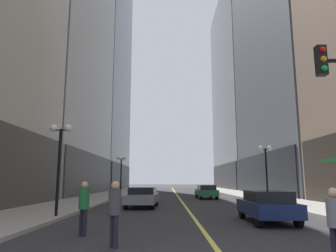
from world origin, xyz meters
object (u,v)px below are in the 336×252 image
Objects in this scene: car_green at (206,191)px; street_lamp_right_mid at (266,161)px; pedestrian_in_green_parka at (84,204)px; car_navy at (267,205)px; street_lamp_left_far at (121,167)px; street_lamp_left_near at (60,149)px; pedestrian_with_orange_bag at (115,208)px; pedestrian_in_grey_suit at (336,220)px; car_grey at (143,196)px.

car_green is 0.95× the size of street_lamp_right_mid.
pedestrian_in_green_parka is at bearing -126.98° from street_lamp_right_mid.
car_navy is 24.01m from street_lamp_left_far.
pedestrian_with_orange_bag is at bearing -59.36° from street_lamp_left_near.
car_navy is 0.99× the size of car_green.
pedestrian_with_orange_bag reaches higher than pedestrian_in_green_parka.
car_green is 2.41× the size of pedestrian_with_orange_bag.
car_navy is 0.93× the size of street_lamp_left_near.
pedestrian_in_green_parka is at bearing 126.04° from pedestrian_with_orange_bag.
street_lamp_left_far is (-3.70, 26.91, 2.24)m from pedestrian_with_orange_bag.
street_lamp_left_far is (-2.41, 25.14, 2.25)m from pedestrian_in_green_parka.
pedestrian_in_grey_suit is at bearing -95.74° from car_navy.
street_lamp_left_far is at bearing 152.35° from car_green.
car_green is (5.44, 9.69, -0.00)m from car_grey.
street_lamp_right_mid is at bearing 72.11° from car_navy.
pedestrian_in_grey_suit is (-0.27, -24.04, 0.22)m from car_green.
car_navy and car_grey have the same top height.
car_green is 0.95× the size of street_lamp_left_far.
pedestrian_with_orange_bag is 7.59m from street_lamp_left_near.
car_navy is 0.93× the size of street_lamp_right_mid.
street_lamp_left_far and street_lamp_right_mid have the same top height.
street_lamp_left_near reaches higher than pedestrian_with_orange_bag.
street_lamp_left_far is at bearing 97.82° from pedestrian_with_orange_bag.
pedestrian_with_orange_bag is 1.08× the size of pedestrian_in_grey_suit.
car_green is at bearing 60.70° from car_grey.
street_lamp_left_far reaches higher than pedestrian_with_orange_bag.
street_lamp_left_far is at bearing 90.00° from street_lamp_left_near.
car_green is 2.61× the size of pedestrian_in_grey_suit.
pedestrian_with_orange_bag is 0.39× the size of street_lamp_left_far.
street_lamp_right_mid reaches higher than pedestrian_in_grey_suit.
pedestrian_in_green_parka is 0.39× the size of street_lamp_right_mid.
street_lamp_left_near is (-3.52, -6.29, 2.54)m from car_grey.
street_lamp_left_near is at bearing 120.64° from pedestrian_with_orange_bag.
pedestrian_with_orange_bag is (-5.68, -4.96, 0.30)m from car_navy.
car_green is at bearing 72.23° from pedestrian_in_green_parka.
pedestrian_with_orange_bag reaches higher than car_grey.
street_lamp_left_far is at bearing 106.83° from pedestrian_in_grey_suit.
street_lamp_left_far is at bearing 113.13° from car_navy.
pedestrian_in_green_parka is 2.19m from pedestrian_with_orange_bag.
street_lamp_right_mid is at bearing 18.16° from car_grey.
street_lamp_left_far reaches higher than car_grey.
pedestrian_in_green_parka reaches higher than car_green.
pedestrian_with_orange_bag is at bearing -103.33° from car_green.
pedestrian_with_orange_bag is (1.29, -1.77, 0.01)m from pedestrian_in_green_parka.
pedestrian_in_green_parka is (-1.11, -10.76, 0.29)m from car_grey.
street_lamp_left_near is (-3.70, 6.24, 2.24)m from pedestrian_with_orange_bag.
car_grey is 10.82m from pedestrian_in_green_parka.
street_lamp_right_mid is at bearing 53.02° from pedestrian_in_green_parka.
car_grey is 15.03m from street_lamp_left_far.
pedestrian_in_green_parka reaches higher than pedestrian_in_grey_suit.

